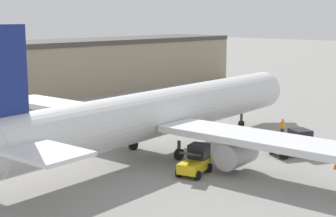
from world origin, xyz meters
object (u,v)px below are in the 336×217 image
at_px(safety_cone_near, 336,165).
at_px(airplane, 161,113).
at_px(baggage_tug, 293,143).
at_px(belt_loader_truck, 196,161).
at_px(ground_crew_worker, 282,127).

bearing_deg(safety_cone_near, airplane, 113.75).
xyz_separation_m(baggage_tug, belt_loader_truck, (-9.46, 2.54, -0.02)).
bearing_deg(baggage_tug, ground_crew_worker, 67.72).
bearing_deg(belt_loader_truck, ground_crew_worker, -10.66).
relative_size(ground_crew_worker, safety_cone_near, 3.30).
relative_size(baggage_tug, safety_cone_near, 6.76).
distance_m(baggage_tug, belt_loader_truck, 9.80).
bearing_deg(ground_crew_worker, baggage_tug, -146.08).
relative_size(airplane, ground_crew_worker, 22.43).
xyz_separation_m(airplane, belt_loader_truck, (-2.48, -5.87, -2.39)).
bearing_deg(ground_crew_worker, belt_loader_truck, -179.45).
height_order(ground_crew_worker, baggage_tug, baggage_tug).
relative_size(airplane, belt_loader_truck, 12.61).
height_order(airplane, baggage_tug, airplane).
bearing_deg(safety_cone_near, baggage_tug, 72.58).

